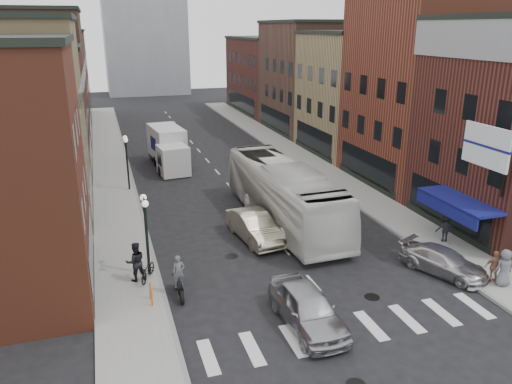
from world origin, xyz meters
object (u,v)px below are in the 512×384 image
at_px(ped_left_solo, 136,262).
at_px(ped_right_b, 495,266).
at_px(transit_bus, 283,193).
at_px(sedan_left_far, 254,227).
at_px(motorcycle_rider, 179,278).
at_px(bike_rack, 151,294).
at_px(billboard_sign, 487,148).
at_px(streetlamp_near, 146,221).
at_px(box_truck, 169,149).
at_px(curb_car, 444,262).
at_px(ped_right_c, 504,268).
at_px(streetlamp_far, 126,153).
at_px(sedan_left_near, 307,308).
at_px(ped_right_a, 445,228).
at_px(parked_bicycle, 148,270).

xyz_separation_m(ped_left_solo, ped_right_b, (16.08, -5.21, -0.18)).
height_order(transit_bus, sedan_left_far, transit_bus).
bearing_deg(motorcycle_rider, bike_rack, -163.48).
distance_m(billboard_sign, sedan_left_far, 12.74).
height_order(billboard_sign, streetlamp_near, billboard_sign).
bearing_deg(box_truck, curb_car, -73.45).
bearing_deg(ped_right_c, box_truck, -57.16).
xyz_separation_m(motorcycle_rider, sedan_left_far, (5.12, 5.05, -0.15)).
bearing_deg(streetlamp_far, motorcycle_rider, -86.15).
height_order(streetlamp_far, ped_right_c, streetlamp_far).
relative_size(billboard_sign, motorcycle_rider, 1.82).
bearing_deg(bike_rack, transit_bus, 40.12).
bearing_deg(streetlamp_near, motorcycle_rider, -64.78).
distance_m(motorcycle_rider, ped_right_c, 14.97).
xyz_separation_m(bike_rack, ped_right_b, (15.64, -2.96, 0.39)).
xyz_separation_m(streetlamp_near, sedan_left_near, (5.69, -6.20, -2.09)).
xyz_separation_m(billboard_sign, ped_right_b, (-0.55, -2.16, -5.20)).
distance_m(bike_rack, ped_right_b, 15.92).
xyz_separation_m(bike_rack, box_truck, (3.98, 22.39, 1.11)).
distance_m(billboard_sign, curb_car, 5.90).
relative_size(streetlamp_far, motorcycle_rider, 2.02).
relative_size(transit_bus, sedan_left_near, 2.77).
distance_m(box_truck, ped_right_a, 24.17).
xyz_separation_m(bike_rack, motorcycle_rider, (1.30, 0.36, 0.40)).
bearing_deg(curb_car, sedan_left_near, 171.96).
bearing_deg(curb_car, ped_right_b, -70.17).
distance_m(bike_rack, transit_bus, 11.80).
distance_m(sedan_left_near, sedan_left_far, 8.93).
bearing_deg(ped_right_a, transit_bus, -19.45).
relative_size(motorcycle_rider, ped_right_c, 1.13).
bearing_deg(transit_bus, ped_left_solo, -152.33).
xyz_separation_m(streetlamp_near, transit_bus, (8.76, 4.85, -1.05)).
distance_m(motorcycle_rider, ped_right_a, 15.21).
relative_size(billboard_sign, transit_bus, 0.28).
bearing_deg(box_truck, ped_right_c, -71.94).
height_order(transit_bus, ped_right_a, transit_bus).
height_order(box_truck, sedan_left_near, box_truck).
relative_size(streetlamp_near, ped_right_b, 2.61).
xyz_separation_m(billboard_sign, bike_rack, (-16.19, 0.80, -5.58)).
height_order(transit_bus, ped_left_solo, transit_bus).
height_order(billboard_sign, streetlamp_far, billboard_sign).
bearing_deg(bike_rack, streetlamp_far, 89.31).
height_order(box_truck, motorcycle_rider, box_truck).
bearing_deg(ped_right_c, parked_bicycle, -11.40).
height_order(motorcycle_rider, ped_right_b, motorcycle_rider).
relative_size(sedan_left_far, ped_left_solo, 2.53).
bearing_deg(sedan_left_far, box_truck, 90.77).
bearing_deg(ped_right_c, streetlamp_far, -43.95).
distance_m(billboard_sign, ped_left_solo, 17.63).
bearing_deg(box_truck, streetlamp_far, -130.14).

